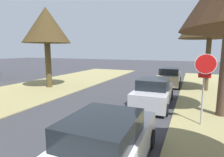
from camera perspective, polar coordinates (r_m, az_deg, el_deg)
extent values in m
cylinder|color=#9EA0A5|center=(8.47, 26.82, -5.54)|extent=(0.07, 0.33, 2.24)
cylinder|color=white|center=(8.08, 27.60, 4.11)|extent=(0.81, 0.16, 0.80)
cylinder|color=red|center=(8.08, 27.60, 4.11)|extent=(0.77, 0.16, 0.76)
cube|color=red|center=(8.18, 27.33, 0.86)|extent=(0.48, 0.08, 0.20)
cylinder|color=#4C372B|center=(10.10, 31.40, 18.60)|extent=(0.62, 0.92, 1.19)
cylinder|color=#4C372B|center=(10.23, 31.31, 18.92)|extent=(0.84, 0.94, 1.34)
cylinder|color=#4E3F27|center=(15.60, 27.99, 3.87)|extent=(0.36, 0.36, 3.99)
cone|color=#3F2F1B|center=(15.73, 28.94, 16.31)|extent=(4.46, 4.46, 2.82)
cylinder|color=#4E3F27|center=(15.81, 27.11, 13.59)|extent=(0.59, 1.02, 1.38)
cylinder|color=#4E3F27|center=(15.07, 28.39, 13.68)|extent=(1.26, 0.44, 1.35)
cylinder|color=#4E3F27|center=(15.67, 30.72, 12.66)|extent=(0.17, 1.21, 1.03)
cylinder|color=brown|center=(15.99, -19.54, 3.97)|extent=(0.47, 0.47, 3.69)
cone|color=#413219|center=(16.07, -20.17, 15.66)|extent=(3.83, 3.83, 2.85)
cylinder|color=brown|center=(15.48, -20.76, 12.26)|extent=(1.21, 0.64, 1.06)
cylinder|color=brown|center=(15.49, -19.02, 12.98)|extent=(0.61, 1.29, 1.38)
cylinder|color=brown|center=(15.63, -21.46, 11.87)|extent=(1.19, 0.33, 0.90)
cube|color=white|center=(4.99, -1.95, -21.87)|extent=(1.96, 4.46, 0.85)
cube|color=black|center=(4.49, -3.19, -15.44)|extent=(1.67, 2.07, 0.56)
cylinder|color=black|center=(6.78, -3.00, -15.89)|extent=(0.22, 0.61, 0.60)
cylinder|color=black|center=(6.31, 12.23, -18.09)|extent=(0.22, 0.61, 0.60)
cube|color=#BCBCC1|center=(10.76, 13.07, -5.01)|extent=(1.96, 4.46, 0.85)
cube|color=black|center=(10.40, 13.01, -1.51)|extent=(1.67, 2.07, 0.56)
cylinder|color=black|center=(12.56, 10.31, -4.27)|extent=(0.22, 0.61, 0.60)
cylinder|color=black|center=(12.34, 18.26, -4.83)|extent=(0.22, 0.61, 0.60)
cylinder|color=black|center=(9.46, 6.11, -8.59)|extent=(0.22, 0.61, 0.60)
cylinder|color=black|center=(9.17, 16.77, -9.52)|extent=(0.22, 0.61, 0.60)
cube|color=tan|center=(17.23, 17.66, 0.02)|extent=(1.96, 4.46, 0.85)
cube|color=black|center=(16.92, 17.71, 2.27)|extent=(1.67, 2.07, 0.56)
cylinder|color=black|center=(18.98, 15.41, 0.03)|extent=(0.22, 0.61, 0.60)
cylinder|color=black|center=(18.86, 20.66, -0.29)|extent=(0.22, 0.61, 0.60)
cylinder|color=black|center=(15.75, 13.96, -1.71)|extent=(0.22, 0.61, 0.60)
cylinder|color=black|center=(15.61, 20.30, -2.10)|extent=(0.22, 0.61, 0.60)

